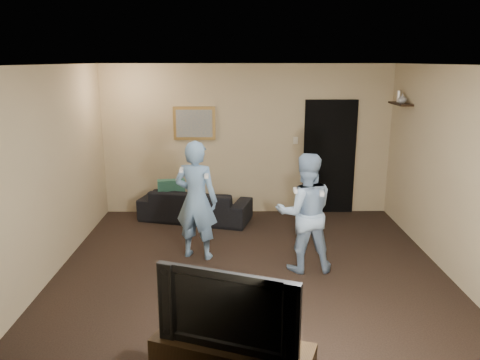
{
  "coord_description": "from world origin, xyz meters",
  "views": [
    {
      "loc": [
        -0.19,
        -5.54,
        2.65
      ],
      "look_at": [
        -0.14,
        0.3,
        1.15
      ],
      "focal_mm": 35.0,
      "sensor_mm": 36.0,
      "label": 1
    }
  ],
  "objects_px": {
    "television": "(232,305)",
    "wii_player_left": "(196,200)",
    "wii_player_right": "(305,213)",
    "sofa": "(195,205)"
  },
  "relations": [
    {
      "from": "television",
      "to": "wii_player_left",
      "type": "height_order",
      "value": "wii_player_left"
    },
    {
      "from": "wii_player_right",
      "to": "television",
      "type": "bearing_deg",
      "value": -111.05
    },
    {
      "from": "television",
      "to": "wii_player_left",
      "type": "relative_size",
      "value": 0.7
    },
    {
      "from": "sofa",
      "to": "television",
      "type": "xyz_separation_m",
      "value": [
        0.66,
        -4.32,
        0.54
      ]
    },
    {
      "from": "sofa",
      "to": "wii_player_left",
      "type": "height_order",
      "value": "wii_player_left"
    },
    {
      "from": "sofa",
      "to": "wii_player_left",
      "type": "xyz_separation_m",
      "value": [
        0.15,
        -1.55,
        0.55
      ]
    },
    {
      "from": "sofa",
      "to": "wii_player_right",
      "type": "distance_m",
      "value": 2.56
    },
    {
      "from": "wii_player_left",
      "to": "wii_player_right",
      "type": "height_order",
      "value": "wii_player_left"
    },
    {
      "from": "sofa",
      "to": "television",
      "type": "bearing_deg",
      "value": 113.69
    },
    {
      "from": "wii_player_right",
      "to": "wii_player_left",
      "type": "bearing_deg",
      "value": 163.93
    }
  ]
}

